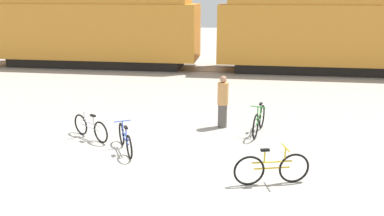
{
  "coord_description": "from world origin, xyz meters",
  "views": [
    {
      "loc": [
        2.09,
        -8.42,
        4.18
      ],
      "look_at": [
        0.68,
        1.53,
        1.1
      ],
      "focal_mm": 35.0,
      "sensor_mm": 36.0,
      "label": 1
    }
  ],
  "objects_px": {
    "bicycle_yellow": "(272,169)",
    "bicycle_blue": "(125,139)",
    "bicycle_silver": "(90,128)",
    "person_in_tan": "(223,102)",
    "bicycle_green": "(259,121)",
    "freight_train": "(208,23)"
  },
  "relations": [
    {
      "from": "bicycle_silver",
      "to": "person_in_tan",
      "type": "height_order",
      "value": "person_in_tan"
    },
    {
      "from": "bicycle_green",
      "to": "bicycle_blue",
      "type": "height_order",
      "value": "bicycle_green"
    },
    {
      "from": "bicycle_yellow",
      "to": "freight_train",
      "type": "bearing_deg",
      "value": 101.87
    },
    {
      "from": "bicycle_yellow",
      "to": "bicycle_silver",
      "type": "relative_size",
      "value": 1.21
    },
    {
      "from": "bicycle_blue",
      "to": "person_in_tan",
      "type": "bearing_deg",
      "value": 42.94
    },
    {
      "from": "freight_train",
      "to": "bicycle_yellow",
      "type": "bearing_deg",
      "value": -78.13
    },
    {
      "from": "freight_train",
      "to": "bicycle_yellow",
      "type": "distance_m",
      "value": 13.83
    },
    {
      "from": "bicycle_blue",
      "to": "person_in_tan",
      "type": "distance_m",
      "value": 3.48
    },
    {
      "from": "freight_train",
      "to": "bicycle_yellow",
      "type": "height_order",
      "value": "freight_train"
    },
    {
      "from": "bicycle_green",
      "to": "bicycle_blue",
      "type": "relative_size",
      "value": 1.17
    },
    {
      "from": "bicycle_silver",
      "to": "bicycle_blue",
      "type": "relative_size",
      "value": 0.96
    },
    {
      "from": "bicycle_silver",
      "to": "person_in_tan",
      "type": "bearing_deg",
      "value": 22.26
    },
    {
      "from": "bicycle_yellow",
      "to": "bicycle_blue",
      "type": "bearing_deg",
      "value": 161.09
    },
    {
      "from": "freight_train",
      "to": "bicycle_silver",
      "type": "bearing_deg",
      "value": -101.97
    },
    {
      "from": "person_in_tan",
      "to": "bicycle_yellow",
      "type": "bearing_deg",
      "value": 161.2
    },
    {
      "from": "bicycle_green",
      "to": "bicycle_blue",
      "type": "xyz_separation_m",
      "value": [
        -3.68,
        -1.94,
        -0.06
      ]
    },
    {
      "from": "bicycle_green",
      "to": "bicycle_yellow",
      "type": "height_order",
      "value": "bicycle_green"
    },
    {
      "from": "bicycle_yellow",
      "to": "bicycle_blue",
      "type": "distance_m",
      "value": 4.09
    },
    {
      "from": "freight_train",
      "to": "person_in_tan",
      "type": "bearing_deg",
      "value": -81.45
    },
    {
      "from": "bicycle_silver",
      "to": "bicycle_yellow",
      "type": "bearing_deg",
      "value": -21.99
    },
    {
      "from": "bicycle_green",
      "to": "bicycle_silver",
      "type": "xyz_separation_m",
      "value": [
        -5.0,
        -1.17,
        -0.06
      ]
    },
    {
      "from": "bicycle_yellow",
      "to": "person_in_tan",
      "type": "bearing_deg",
      "value": 110.22
    }
  ]
}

